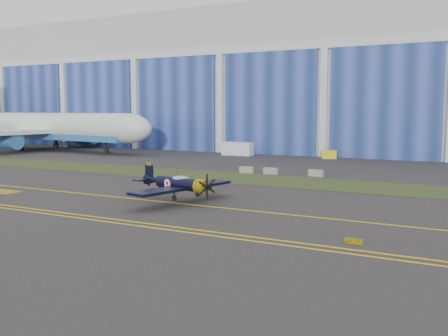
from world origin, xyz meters
The scene contains 15 objects.
ground centered at (0.00, 0.00, 0.00)m, with size 260.00×260.00×0.00m, color #363132.
grass_median centered at (0.00, 14.00, 0.02)m, with size 260.00×10.00×0.02m, color #475128.
hangar centered at (0.00, 71.79, 14.96)m, with size 220.00×45.70×30.00m.
taxiway_centreline centered at (0.00, -5.00, 0.01)m, with size 200.00×0.20×0.02m, color yellow.
edge_line_near centered at (0.00, -14.50, 0.01)m, with size 80.00×0.20×0.02m, color yellow.
edge_line_far centered at (0.00, -13.50, 0.01)m, with size 80.00×0.20×0.02m, color yellow.
guard_board_right centered at (22.00, -12.00, 0.17)m, with size 1.20×0.15×0.35m, color yellow.
warbird centered at (3.33, -4.49, 1.80)m, with size 11.74×13.31×3.45m.
jetliner centered at (-58.32, 36.64, 11.54)m, with size 71.25×62.22×23.08m.
shipping_container centered at (-15.43, 44.38, 1.28)m, with size 5.89×2.35×2.55m, color #D2E2FA.
tug centered at (2.20, 46.26, 0.75)m, with size 2.56×1.60×1.49m, color yellow.
cart centered at (-62.08, 45.25, 0.58)m, with size 1.94×1.16×1.16m, color silver.
barrier_a centered at (-1.25, 19.48, 0.45)m, with size 2.00×0.60×0.90m, color gray.
barrier_b centered at (2.25, 19.78, 0.45)m, with size 2.00×0.60×0.90m, color gray.
barrier_c centered at (8.45, 20.41, 0.45)m, with size 2.00×0.60×0.90m, color gray.
Camera 1 is at (30.63, -45.47, 8.72)m, focal length 42.00 mm.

